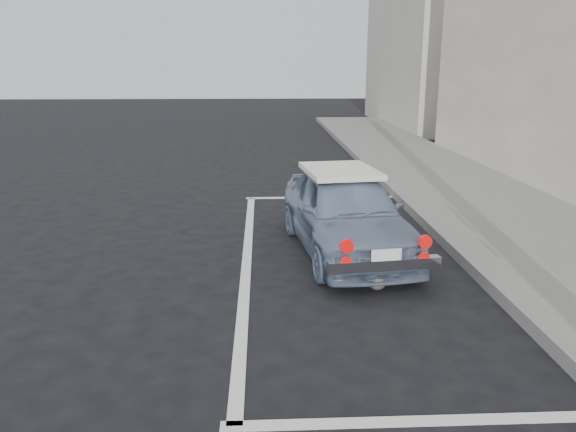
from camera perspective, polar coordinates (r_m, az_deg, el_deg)
The scene contains 7 objects.
ground at distance 4.67m, azimuth 6.43°, elevation -16.64°, with size 80.00×80.00×0.00m, color black.
building_far at distance 24.98m, azimuth 14.45°, elevation 18.16°, with size 3.50×10.00×8.00m, color #B7B0A6.
pline_rear at distance 4.36m, azimuth 14.41°, elevation -19.50°, with size 3.00×0.12×0.01m, color silver.
pline_front at distance 10.76m, azimuth 3.73°, elevation 1.90°, with size 3.00×0.12×0.01m, color silver.
pline_side at distance 7.34m, azimuth -4.21°, elevation -4.42°, with size 0.12×7.00×0.01m, color silver.
retro_coupe at distance 7.52m, azimuth 5.87°, elevation 0.48°, with size 1.71×3.41×1.11m.
cat at distance 6.42m, azimuth 9.04°, elevation -6.34°, with size 0.27×0.49×0.27m.
Camera 1 is at (-0.68, -3.92, 2.44)m, focal length 35.00 mm.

